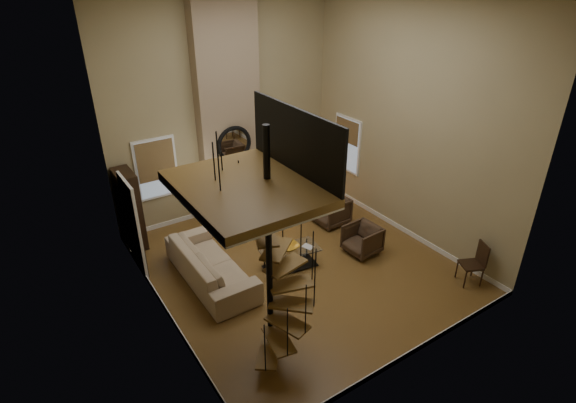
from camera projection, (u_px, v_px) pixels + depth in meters
ground at (298, 264)px, 10.03m from camera, size 6.00×6.50×0.01m
back_wall at (225, 109)px, 11.17m from camera, size 6.00×0.02×5.50m
front_wall at (430, 216)px, 6.35m from camera, size 6.00×0.02×5.50m
left_wall at (147, 184)px, 7.30m from camera, size 0.02×6.50×5.50m
right_wall at (408, 122)px, 10.22m from camera, size 0.02×6.50×5.50m
baseboard_back at (231, 205)px, 12.40m from camera, size 6.00×0.02×0.12m
baseboard_front at (407, 355)px, 7.60m from camera, size 6.00×0.02×0.12m
baseboard_left at (168, 312)px, 8.54m from camera, size 0.02×6.50×0.12m
baseboard_right at (395, 224)px, 11.46m from camera, size 0.02×6.50×0.12m
chimney_breast at (228, 111)px, 11.03m from camera, size 1.60×0.38×5.50m
hearth at (243, 216)px, 11.92m from camera, size 1.50×0.60×0.04m
firebox at (237, 194)px, 11.89m from camera, size 0.95×0.02×0.72m
mantel at (237, 174)px, 11.56m from camera, size 1.70×0.18×0.06m
mirror_frame at (234, 144)px, 11.23m from camera, size 0.94×0.10×0.94m
mirror_disc at (234, 144)px, 11.24m from camera, size 0.80×0.01×0.80m
vase_left at (216, 173)px, 11.25m from camera, size 0.24×0.24×0.25m
vase_right at (256, 164)px, 11.82m from camera, size 0.20×0.20×0.21m
window_back at (156, 168)px, 10.74m from camera, size 1.02×0.06×1.52m
window_right at (347, 143)px, 12.21m from camera, size 0.06×1.02×1.52m
entry_door at (134, 226)px, 9.44m from camera, size 0.10×1.05×2.16m
loft at (252, 183)px, 6.21m from camera, size 1.70×2.20×1.09m
spiral_stair at (270, 263)px, 7.01m from camera, size 1.47×1.47×4.06m
hutch at (130, 209)px, 10.32m from camera, size 0.39×0.83×1.86m
sofa at (210, 264)px, 9.36m from camera, size 1.03×2.62×0.76m
armchair_near at (333, 210)px, 11.54m from camera, size 0.84×0.82×0.74m
armchair_far at (364, 239)px, 10.32m from camera, size 0.78×0.76×0.67m
coffee_table at (290, 256)px, 9.82m from camera, size 1.34×0.80×0.46m
bowl at (289, 247)px, 9.76m from camera, size 0.43×0.43×0.11m
book at (307, 247)px, 9.80m from camera, size 0.25×0.28×0.02m
floor_lamp at (207, 181)px, 10.57m from camera, size 0.41×0.41×1.72m
accent_lamp at (287, 187)px, 12.98m from camera, size 0.15×0.15×0.52m
side_chair at (476, 261)px, 9.23m from camera, size 0.55×0.53×0.92m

